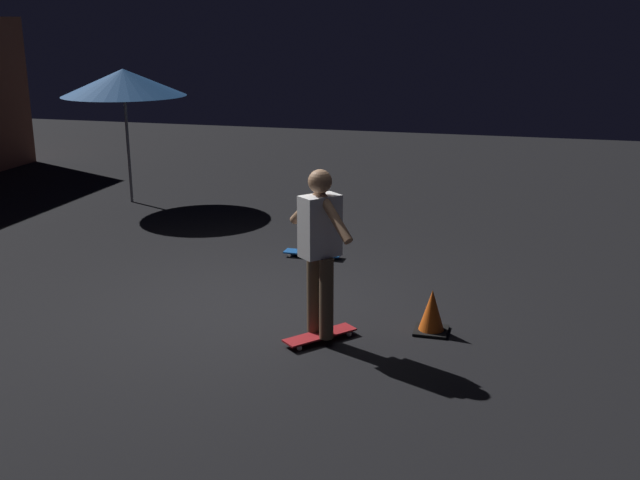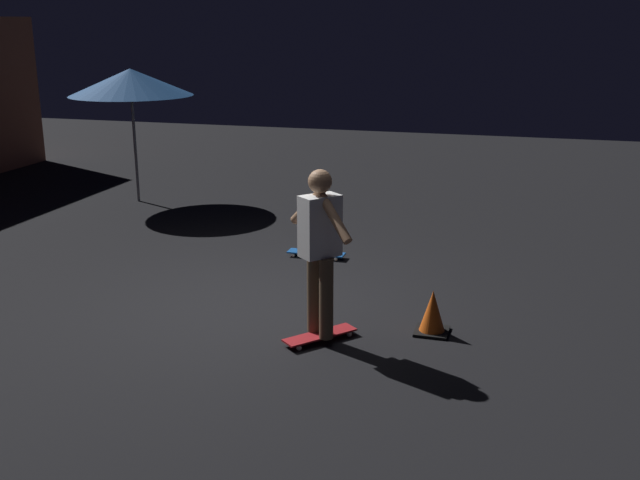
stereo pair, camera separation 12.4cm
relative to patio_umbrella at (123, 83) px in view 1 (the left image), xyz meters
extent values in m
plane|color=black|center=(-4.25, -3.78, -2.07)|extent=(28.00, 28.00, 0.00)
cylinder|color=slate|center=(0.00, 0.00, -0.97)|extent=(0.05, 0.05, 2.20)
cone|color=#1E4C8C|center=(0.00, 0.00, 0.00)|extent=(2.10, 2.10, 0.45)
cube|color=#AD1E23|center=(-4.94, -4.77, -2.01)|extent=(0.72, 0.66, 0.02)
sphere|color=silver|center=(-4.66, -4.90, -2.05)|extent=(0.05, 0.05, 0.05)
sphere|color=silver|center=(-4.77, -5.03, -2.05)|extent=(0.05, 0.05, 0.05)
sphere|color=silver|center=(-5.11, -4.51, -2.05)|extent=(0.05, 0.05, 0.05)
sphere|color=silver|center=(-5.22, -4.64, -2.05)|extent=(0.05, 0.05, 0.05)
cube|color=#1959B2|center=(-2.30, -3.95, -2.01)|extent=(0.21, 0.78, 0.02)
sphere|color=silver|center=(-2.38, -3.65, -2.05)|extent=(0.05, 0.05, 0.05)
sphere|color=silver|center=(-2.21, -3.66, -2.05)|extent=(0.05, 0.05, 0.05)
sphere|color=silver|center=(-2.39, -4.25, -2.05)|extent=(0.05, 0.05, 0.05)
sphere|color=silver|center=(-2.22, -4.26, -2.05)|extent=(0.05, 0.05, 0.05)
cylinder|color=brown|center=(-4.87, -4.68, -1.59)|extent=(0.14, 0.14, 0.82)
cylinder|color=brown|center=(-5.01, -4.85, -1.59)|extent=(0.14, 0.14, 0.82)
cube|color=white|center=(-4.94, -4.77, -0.88)|extent=(0.43, 0.41, 0.60)
sphere|color=#936B4C|center=(-4.94, -4.77, -0.45)|extent=(0.23, 0.23, 0.23)
cylinder|color=#936B4C|center=(-4.80, -4.60, -0.73)|extent=(0.42, 0.47, 0.46)
cylinder|color=#936B4C|center=(-5.08, -4.93, -0.73)|extent=(0.42, 0.47, 0.46)
cube|color=black|center=(-4.44, -5.81, -2.06)|extent=(0.34, 0.34, 0.03)
cone|color=#EA5914|center=(-4.44, -5.81, -1.84)|extent=(0.28, 0.28, 0.46)
camera|label=1|loc=(-11.66, -6.56, 1.01)|focal=42.28mm
camera|label=2|loc=(-11.62, -6.68, 1.01)|focal=42.28mm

